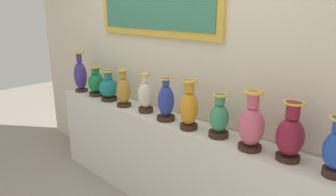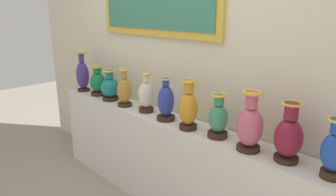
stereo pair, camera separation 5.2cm
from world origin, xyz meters
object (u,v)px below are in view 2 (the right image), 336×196
Objects in this scene: vase_indigo at (83,74)px; vase_jade at (218,119)px; vase_teal at (110,87)px; vase_burgundy at (288,137)px; vase_emerald at (98,82)px; vase_ochre at (124,90)px; vase_rose at (250,126)px; vase_cobalt at (166,102)px; vase_amber at (188,108)px; vase_sapphire at (335,151)px; vase_ivory at (146,95)px.

vase_jade is (1.81, 0.02, -0.05)m from vase_indigo.
vase_jade reaches higher than vase_teal.
vase_burgundy is at bearing 0.39° from vase_jade.
vase_emerald is 2.06m from vase_burgundy.
vase_rose is (1.32, 0.00, 0.02)m from vase_ochre.
vase_cobalt is 0.92× the size of vase_amber.
vase_emerald is 1.30m from vase_amber.
vase_burgundy is at bearing 1.10° from vase_cobalt.
vase_ochre is at bearing -0.63° from vase_indigo.
vase_ochre is 1.05m from vase_jade.
vase_ivory is at bearing 179.47° from vase_sapphire.
vase_sapphire is (0.50, 0.02, -0.01)m from vase_rose.
vase_ivory reaches higher than vase_teal.
vase_cobalt is at bearing -178.90° from vase_burgundy.
vase_amber is 0.76m from vase_burgundy.
vase_ivory is at bearing 179.71° from vase_jade.
vase_teal is 1.82m from vase_burgundy.
vase_burgundy reaches higher than vase_jade.
vase_ivory is at bearing 0.03° from vase_emerald.
vase_emerald is 2.32m from vase_sapphire.
vase_cobalt is (0.27, -0.02, -0.00)m from vase_ivory.
vase_cobalt is at bearing 0.25° from vase_indigo.
vase_sapphire is (1.02, 0.02, -0.01)m from vase_amber.
vase_teal is 0.89× the size of vase_sapphire.
vase_cobalt is (1.04, -0.02, 0.02)m from vase_emerald.
vase_indigo is at bearing -174.44° from vase_emerald.
vase_teal is at bearing -179.43° from vase_burgundy.
vase_ochre is 0.54m from vase_cobalt.
vase_amber is at bearing -1.66° from vase_emerald.
vase_emerald is 0.89× the size of vase_ivory.
vase_cobalt is at bearing 179.11° from vase_rose.
vase_burgundy is (1.29, -0.00, 0.00)m from vase_ivory.
vase_cobalt is at bearing -178.20° from vase_jade.
vase_amber is at bearing -172.29° from vase_jade.
vase_emerald is 0.84× the size of vase_burgundy.
vase_sapphire is (2.08, 0.00, 0.03)m from vase_teal.
vase_sapphire is at bearing -3.05° from vase_burgundy.
vase_burgundy reaches higher than vase_sapphire.
vase_cobalt is 0.88× the size of vase_rose.
vase_cobalt is at bearing 176.10° from vase_amber.
vase_cobalt is at bearing 1.50° from vase_ochre.
vase_rose is (1.57, -0.01, 0.04)m from vase_teal.
vase_ivory is 0.88× the size of vase_rose.
vase_rose reaches higher than vase_jade.
vase_burgundy is (0.76, 0.04, -0.01)m from vase_amber.
vase_rose is (0.78, -0.01, 0.02)m from vase_cobalt.
vase_sapphire is (2.58, 0.01, -0.03)m from vase_indigo.
vase_burgundy is (0.51, 0.00, 0.02)m from vase_jade.
vase_ochre is (0.26, -0.02, 0.02)m from vase_teal.
vase_ochre is at bearing -179.92° from vase_rose.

